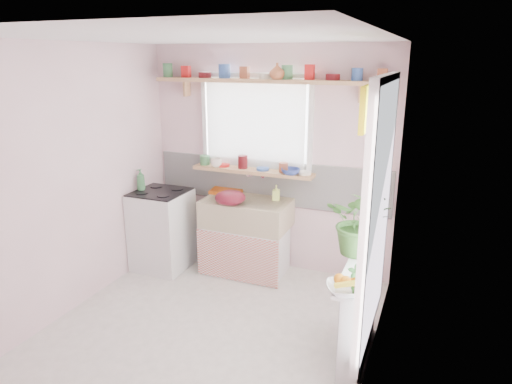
% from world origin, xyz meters
% --- Properties ---
extents(room, '(3.20, 3.20, 3.20)m').
position_xyz_m(room, '(0.66, 0.86, 1.37)').
color(room, white).
rests_on(room, ground).
extents(sink_unit, '(0.95, 0.65, 1.11)m').
position_xyz_m(sink_unit, '(-0.15, 1.29, 0.43)').
color(sink_unit, white).
rests_on(sink_unit, ground).
extents(cooker, '(0.58, 0.58, 0.93)m').
position_xyz_m(cooker, '(-1.10, 1.05, 0.46)').
color(cooker, white).
rests_on(cooker, ground).
extents(radiator_ledge, '(0.22, 0.95, 0.78)m').
position_xyz_m(radiator_ledge, '(1.30, 0.20, 0.40)').
color(radiator_ledge, white).
rests_on(radiator_ledge, ground).
extents(windowsill, '(1.40, 0.22, 0.04)m').
position_xyz_m(windowsill, '(-0.15, 1.48, 1.14)').
color(windowsill, tan).
rests_on(windowsill, room).
extents(pine_shelf, '(2.52, 0.24, 0.04)m').
position_xyz_m(pine_shelf, '(0.00, 1.47, 2.12)').
color(pine_shelf, tan).
rests_on(pine_shelf, room).
extents(shelf_crockery, '(2.47, 0.11, 0.12)m').
position_xyz_m(shelf_crockery, '(-0.00, 1.47, 2.20)').
color(shelf_crockery, '#3F7F4C').
rests_on(shelf_crockery, pine_shelf).
extents(sill_crockery, '(1.35, 0.11, 0.12)m').
position_xyz_m(sill_crockery, '(-0.20, 1.48, 1.21)').
color(sill_crockery, '#3F7F4C').
rests_on(sill_crockery, windowsill).
extents(dish_tray, '(0.39, 0.32, 0.04)m').
position_xyz_m(dish_tray, '(-0.48, 1.50, 0.87)').
color(dish_tray, '#CA5611').
rests_on(dish_tray, sink_unit).
extents(colander, '(0.42, 0.42, 0.15)m').
position_xyz_m(colander, '(-0.25, 1.10, 0.92)').
color(colander, '#5B0F1D').
rests_on(colander, sink_unit).
extents(jade_plant, '(0.53, 0.46, 0.58)m').
position_xyz_m(jade_plant, '(1.21, 0.50, 1.06)').
color(jade_plant, '#3B6B2A').
rests_on(jade_plant, radiator_ledge).
extents(fruit_bowl, '(0.35, 0.35, 0.07)m').
position_xyz_m(fruit_bowl, '(1.25, -0.20, 0.81)').
color(fruit_bowl, silver).
rests_on(fruit_bowl, radiator_ledge).
extents(herb_pot, '(0.14, 0.11, 0.22)m').
position_xyz_m(herb_pot, '(1.31, -0.20, 0.89)').
color(herb_pot, '#285F26').
rests_on(herb_pot, radiator_ledge).
extents(soap_bottle_sink, '(0.09, 0.09, 0.17)m').
position_xyz_m(soap_bottle_sink, '(0.15, 1.43, 0.93)').
color(soap_bottle_sink, '#E6FA6F').
rests_on(soap_bottle_sink, sink_unit).
extents(sill_cup, '(0.13, 0.13, 0.10)m').
position_xyz_m(sill_cup, '(-0.57, 1.42, 1.21)').
color(sill_cup, white).
rests_on(sill_cup, windowsill).
extents(sill_bowl, '(0.21, 0.21, 0.06)m').
position_xyz_m(sill_bowl, '(0.31, 1.42, 1.19)').
color(sill_bowl, '#2D4294').
rests_on(sill_bowl, windowsill).
extents(shelf_vase, '(0.20, 0.20, 0.16)m').
position_xyz_m(shelf_vase, '(0.15, 1.41, 2.22)').
color(shelf_vase, '#B76138').
rests_on(shelf_vase, pine_shelf).
extents(cooker_bottle, '(0.12, 0.12, 0.24)m').
position_xyz_m(cooker_bottle, '(-1.32, 1.01, 1.04)').
color(cooker_bottle, '#40804A').
rests_on(cooker_bottle, cooker).
extents(fruit, '(0.20, 0.14, 0.10)m').
position_xyz_m(fruit, '(1.25, -0.19, 0.87)').
color(fruit, orange).
rests_on(fruit, fruit_bowl).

